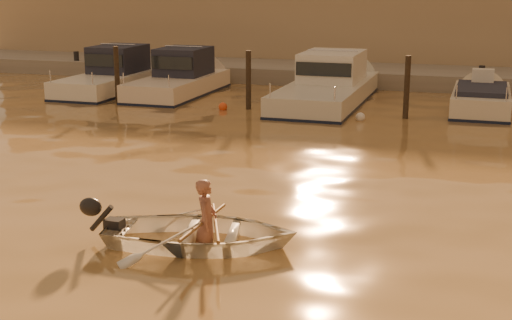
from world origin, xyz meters
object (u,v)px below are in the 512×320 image
(dinghy, at_px, (201,233))
(moored_boat_1, at_px, (178,78))
(moored_boat_0, at_px, (112,75))
(waterfront_building, at_px, (443,20))
(person, at_px, (207,221))
(moored_boat_2, at_px, (327,85))
(moored_boat_3, at_px, (481,104))

(dinghy, xyz_separation_m, moored_boat_1, (-6.90, 14.64, 0.41))
(moored_boat_1, bearing_deg, moored_boat_0, 180.00)
(dinghy, bearing_deg, moored_boat_0, 22.33)
(moored_boat_0, height_order, waterfront_building, waterfront_building)
(moored_boat_1, relative_size, waterfront_building, 0.14)
(dinghy, distance_m, moored_boat_1, 16.19)
(person, distance_m, moored_boat_1, 16.21)
(moored_boat_1, height_order, waterfront_building, waterfront_building)
(person, xyz_separation_m, waterfront_building, (2.09, 25.62, 1.97))
(moored_boat_2, xyz_separation_m, waterfront_building, (3.24, 11.00, 1.77))
(moored_boat_0, xyz_separation_m, waterfront_building, (11.95, 11.00, 1.77))
(person, distance_m, moored_boat_3, 15.20)
(person, height_order, waterfront_building, waterfront_building)
(dinghy, height_order, moored_boat_2, moored_boat_2)
(person, height_order, moored_boat_3, person)
(moored_boat_1, bearing_deg, waterfront_building, 50.45)
(dinghy, relative_size, moored_boat_2, 0.38)
(moored_boat_3, height_order, waterfront_building, waterfront_building)
(person, distance_m, moored_boat_0, 17.64)
(person, xyz_separation_m, moored_boat_0, (-9.87, 14.62, 0.20))
(person, bearing_deg, moored_boat_2, -6.86)
(person, bearing_deg, moored_boat_3, -27.24)
(moored_boat_1, relative_size, moored_boat_3, 1.20)
(moored_boat_0, relative_size, moored_boat_1, 1.06)
(person, relative_size, moored_boat_0, 0.21)
(moored_boat_2, xyz_separation_m, moored_boat_3, (5.31, 0.00, -0.40))
(dinghy, relative_size, waterfront_building, 0.07)
(moored_boat_0, distance_m, moored_boat_2, 8.71)
(moored_boat_2, bearing_deg, moored_boat_1, 180.00)
(moored_boat_2, height_order, waterfront_building, waterfront_building)
(moored_boat_0, distance_m, moored_boat_3, 14.02)
(moored_boat_2, bearing_deg, dinghy, -85.87)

